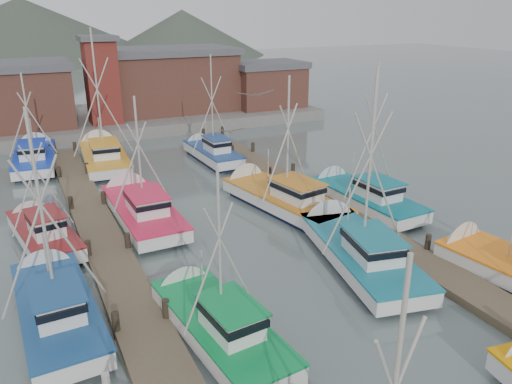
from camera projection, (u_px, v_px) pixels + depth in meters
name	position (u px, v px, depth m)	size (l,w,h in m)	color
ground	(274.00, 272.00, 24.55)	(260.00, 260.00, 0.00)	#4D5D5B
dock_left	(113.00, 262.00, 25.00)	(2.30, 46.00, 1.50)	#4E4230
dock_right	(343.00, 215.00, 30.76)	(2.30, 46.00, 1.50)	#4E4230
quay	(118.00, 119.00, 55.55)	(44.00, 16.00, 1.20)	gray
shed_left	(4.00, 95.00, 48.04)	(12.72, 8.48, 6.20)	#552F26
shed_center	(168.00, 79.00, 56.60)	(14.84, 9.54, 6.90)	#552F26
shed_right	(267.00, 84.00, 58.89)	(8.48, 6.36, 5.20)	#552F26
lookout_tower	(102.00, 79.00, 49.64)	(3.60, 3.60, 8.50)	maroon
boat_4	(214.00, 322.00, 19.48)	(3.40, 8.55, 7.84)	black
boat_5	(355.00, 248.00, 25.40)	(5.01, 10.43, 10.75)	black
boat_6	(55.00, 305.00, 20.59)	(3.96, 9.03, 9.75)	black
boat_8	(140.00, 208.00, 30.51)	(3.54, 9.92, 8.55)	black
boat_9	(279.00, 197.00, 32.38)	(4.96, 10.62, 9.47)	black
boat_10	(42.00, 232.00, 27.27)	(3.61, 8.13, 7.76)	black
boat_11	(361.00, 196.00, 32.52)	(4.05, 9.21, 10.05)	black
boat_12	(103.00, 155.00, 41.59)	(4.72, 10.57, 11.85)	black
boat_13	(211.00, 152.00, 42.51)	(3.71, 8.24, 9.46)	black
boat_14	(35.00, 157.00, 41.22)	(3.88, 9.98, 8.45)	black
gull_near	(255.00, 94.00, 18.68)	(1.54, 0.61, 0.24)	slate
gull_far	(232.00, 131.00, 28.77)	(1.52, 0.66, 0.24)	slate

